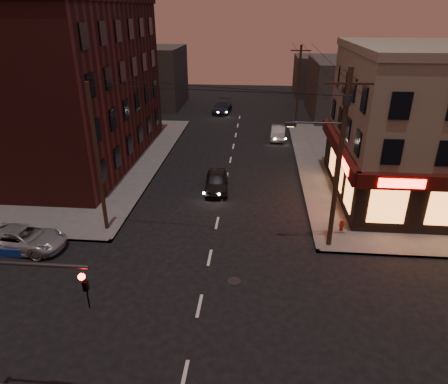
# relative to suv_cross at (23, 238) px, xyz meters

# --- Properties ---
(ground) EXTENTS (120.00, 120.00, 0.00)m
(ground) POSITION_rel_suv_cross_xyz_m (10.79, -4.00, -0.68)
(ground) COLOR black
(ground) RESTS_ON ground
(sidewalk_ne) EXTENTS (24.00, 28.00, 0.15)m
(sidewalk_ne) POSITION_rel_suv_cross_xyz_m (28.79, 15.00, -0.60)
(sidewalk_ne) COLOR #514F4C
(sidewalk_ne) RESTS_ON ground
(sidewalk_nw) EXTENTS (24.00, 28.00, 0.15)m
(sidewalk_nw) POSITION_rel_suv_cross_xyz_m (-7.21, 15.00, -0.60)
(sidewalk_nw) COLOR #514F4C
(sidewalk_nw) RESTS_ON ground
(brick_apartment) EXTENTS (12.00, 20.00, 13.00)m
(brick_apartment) POSITION_rel_suv_cross_xyz_m (-3.71, 15.00, 5.97)
(brick_apartment) COLOR #471916
(brick_apartment) RESTS_ON sidewalk_nw
(bg_building_ne_a) EXTENTS (10.00, 12.00, 7.00)m
(bg_building_ne_a) POSITION_rel_suv_cross_xyz_m (24.79, 34.00, 2.82)
(bg_building_ne_a) COLOR #3F3D3A
(bg_building_ne_a) RESTS_ON ground
(bg_building_nw) EXTENTS (9.00, 10.00, 8.00)m
(bg_building_nw) POSITION_rel_suv_cross_xyz_m (-2.21, 38.00, 3.32)
(bg_building_nw) COLOR #3F3D3A
(bg_building_nw) RESTS_ON ground
(bg_building_ne_b) EXTENTS (8.00, 8.00, 6.00)m
(bg_building_ne_b) POSITION_rel_suv_cross_xyz_m (22.79, 48.00, 2.32)
(bg_building_ne_b) COLOR #3F3D3A
(bg_building_ne_b) RESTS_ON ground
(utility_pole_main) EXTENTS (4.20, 0.44, 10.00)m
(utility_pole_main) POSITION_rel_suv_cross_xyz_m (17.47, 1.80, 5.08)
(utility_pole_main) COLOR #382619
(utility_pole_main) RESTS_ON sidewalk_ne
(utility_pole_far) EXTENTS (0.26, 0.26, 9.00)m
(utility_pole_far) POSITION_rel_suv_cross_xyz_m (17.59, 28.00, 3.97)
(utility_pole_far) COLOR #382619
(utility_pole_far) RESTS_ON sidewalk_ne
(utility_pole_west) EXTENTS (0.24, 0.24, 9.00)m
(utility_pole_west) POSITION_rel_suv_cross_xyz_m (3.99, 2.50, 3.97)
(utility_pole_west) COLOR #382619
(utility_pole_west) RESTS_ON sidewalk_nw
(suv_cross) EXTENTS (5.05, 2.63, 1.36)m
(suv_cross) POSITION_rel_suv_cross_xyz_m (0.00, 0.00, 0.00)
(suv_cross) COLOR #999EA2
(suv_cross) RESTS_ON ground
(sedan_near) EXTENTS (2.04, 4.40, 1.46)m
(sedan_near) POSITION_rel_suv_cross_xyz_m (10.21, 9.17, 0.05)
(sedan_near) COLOR black
(sedan_near) RESTS_ON ground
(sedan_mid) EXTENTS (1.75, 4.25, 1.37)m
(sedan_mid) POSITION_rel_suv_cross_xyz_m (15.36, 22.95, 0.01)
(sedan_mid) COLOR slate
(sedan_mid) RESTS_ON ground
(sedan_far) EXTENTS (2.55, 5.30, 1.49)m
(sedan_far) POSITION_rel_suv_cross_xyz_m (8.34, 34.41, 0.07)
(sedan_far) COLOR #1B2237
(sedan_far) RESTS_ON ground
(fire_hydrant) EXTENTS (0.34, 0.34, 0.75)m
(fire_hydrant) POSITION_rel_suv_cross_xyz_m (18.59, 3.48, -0.12)
(fire_hydrant) COLOR maroon
(fire_hydrant) RESTS_ON sidewalk_ne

